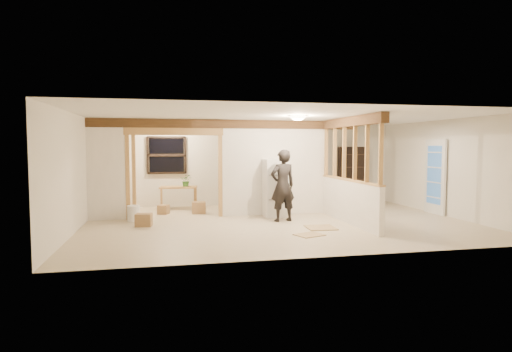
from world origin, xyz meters
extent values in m
cube|color=#C3B191|center=(0.00, 0.00, -0.01)|extent=(9.00, 6.50, 0.01)
cube|color=white|center=(0.00, 0.00, 2.50)|extent=(9.00, 6.50, 0.01)
cube|color=silver|center=(0.00, 3.25, 1.25)|extent=(9.00, 0.01, 2.50)
cube|color=silver|center=(0.00, -3.25, 1.25)|extent=(9.00, 0.01, 2.50)
cube|color=silver|center=(-4.50, 0.00, 1.25)|extent=(0.01, 6.50, 2.50)
cube|color=silver|center=(4.50, 0.00, 1.25)|extent=(0.01, 6.50, 2.50)
cube|color=white|center=(-4.05, 1.20, 1.25)|extent=(0.90, 0.12, 2.50)
cube|color=white|center=(0.20, 1.20, 1.25)|extent=(2.80, 0.12, 2.50)
cube|color=tan|center=(-2.40, 1.20, 1.10)|extent=(2.46, 0.14, 2.20)
cube|color=#53361C|center=(-1.00, 1.20, 2.38)|extent=(7.00, 0.18, 0.22)
cube|color=#53361C|center=(1.60, -0.40, 2.38)|extent=(0.18, 3.30, 0.22)
cube|color=white|center=(1.60, -0.40, 0.50)|extent=(0.12, 3.20, 1.00)
cube|color=tan|center=(1.60, -0.40, 1.66)|extent=(0.14, 3.20, 1.32)
cube|color=black|center=(-2.60, 3.17, 1.55)|extent=(1.12, 0.10, 1.10)
cube|color=white|center=(4.42, 0.40, 1.00)|extent=(0.12, 0.86, 2.00)
ellipsoid|color=#FFEABF|center=(0.30, -0.50, 2.48)|extent=(0.36, 0.36, 0.16)
ellipsoid|color=#FFEABF|center=(-2.50, 2.30, 2.48)|extent=(0.32, 0.32, 0.14)
ellipsoid|color=#FFD88C|center=(-2.00, 1.60, 2.18)|extent=(0.07, 0.07, 0.07)
cube|color=white|center=(0.14, 0.84, 0.74)|extent=(0.61, 0.59, 1.48)
imported|color=#2A2526|center=(0.13, 0.13, 0.87)|extent=(0.71, 0.54, 1.74)
cube|color=tan|center=(-2.28, 2.64, 0.33)|extent=(1.10, 0.64, 0.66)
imported|color=#315826|center=(-2.06, 2.58, 0.83)|extent=(0.35, 0.32, 0.34)
cylinder|color=red|center=(-4.20, 2.57, 0.30)|extent=(0.59, 0.59, 0.59)
cube|color=black|center=(3.24, 3.03, 0.90)|extent=(0.90, 0.30, 1.80)
cylinder|color=white|center=(-3.40, 0.85, 0.19)|extent=(0.36, 0.36, 0.39)
cube|color=#987349|center=(-1.77, 1.77, 0.16)|extent=(0.38, 0.33, 0.31)
cube|color=#987349|center=(-2.70, 1.85, 0.12)|extent=(0.34, 0.34, 0.25)
cube|color=#987349|center=(-3.13, 0.15, 0.14)|extent=(0.39, 0.34, 0.29)
cube|color=tan|center=(0.73, -0.88, 0.01)|extent=(0.65, 0.65, 0.02)
cube|color=tan|center=(0.23, -1.56, 0.01)|extent=(0.66, 0.60, 0.02)
camera|label=1|loc=(-2.59, -9.76, 1.81)|focal=30.00mm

